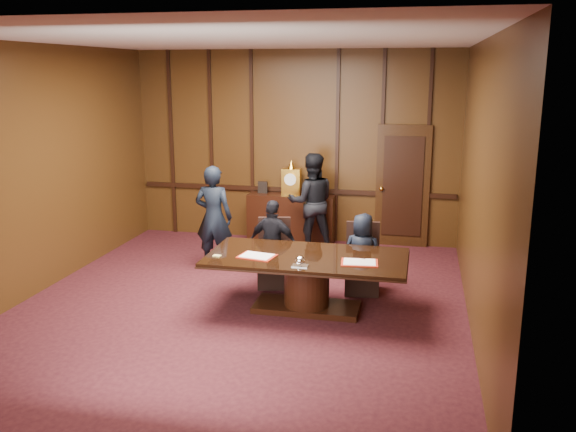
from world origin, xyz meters
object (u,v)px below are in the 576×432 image
Objects in this scene: signatory_left at (273,244)px; signatory_right at (362,254)px; sideboard at (291,216)px; witness_right at (311,202)px; witness_left at (214,217)px; conference_table at (307,274)px.

signatory_right is (1.30, 0.00, -0.07)m from signatory_left.
sideboard is 2.88m from signatory_right.
witness_right is at bearing -86.01° from signatory_left.
witness_left reaches higher than signatory_left.
signatory_right is 0.68× the size of witness_right.
signatory_left is 1.11× the size of signatory_right.
signatory_left is 1.35m from witness_left.
signatory_right is 0.70× the size of witness_left.
conference_table is 2.87m from witness_right.
sideboard is at bearing -47.86° from signatory_right.
witness_left is (-1.15, 0.68, 0.18)m from signatory_left.
witness_left reaches higher than sideboard.
witness_left reaches higher than conference_table.
signatory_right is at bearing -170.35° from signatory_left.
signatory_left is at bearing 9.54° from signatory_right.
conference_table is at bearing 83.12° from witness_right.
witness_right reaches higher than signatory_left.
witness_right is at bearing 99.09° from conference_table.
sideboard is at bearing 105.59° from conference_table.
witness_left is at bearing -20.98° from signatory_left.
witness_left is 0.96× the size of witness_right.
sideboard is 1.36× the size of signatory_right.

